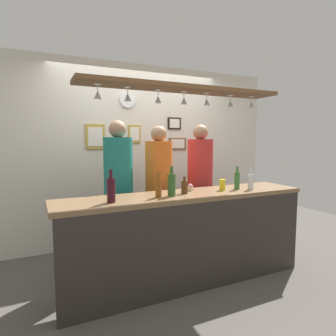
# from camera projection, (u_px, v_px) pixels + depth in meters

# --- Properties ---
(ground_plane) EXTENTS (8.00, 8.00, 0.00)m
(ground_plane) POSITION_uv_depth(u_px,v_px,m) (172.00, 267.00, 3.42)
(ground_plane) COLOR #4C4742
(back_wall) EXTENTS (4.40, 0.06, 2.60)m
(back_wall) POSITION_uv_depth(u_px,v_px,m) (140.00, 154.00, 4.28)
(back_wall) COLOR silver
(back_wall) RESTS_ON ground_plane
(bar_counter) EXTENTS (2.70, 0.55, 0.96)m
(bar_counter) POSITION_uv_depth(u_px,v_px,m) (193.00, 226.00, 2.90)
(bar_counter) COLOR brown
(bar_counter) RESTS_ON ground_plane
(overhead_glass_rack) EXTENTS (2.20, 0.36, 0.04)m
(overhead_glass_rack) POSITION_uv_depth(u_px,v_px,m) (185.00, 89.00, 2.94)
(overhead_glass_rack) COLOR brown
(hanging_wineglass_far_left) EXTENTS (0.07, 0.07, 0.13)m
(hanging_wineglass_far_left) POSITION_uv_depth(u_px,v_px,m) (98.00, 94.00, 2.58)
(hanging_wineglass_far_left) COLOR silver
(hanging_wineglass_far_left) RESTS_ON overhead_glass_rack
(hanging_wineglass_left) EXTENTS (0.07, 0.07, 0.13)m
(hanging_wineglass_left) POSITION_uv_depth(u_px,v_px,m) (128.00, 97.00, 2.73)
(hanging_wineglass_left) COLOR silver
(hanging_wineglass_left) RESTS_ON overhead_glass_rack
(hanging_wineglass_center_left) EXTENTS (0.07, 0.07, 0.13)m
(hanging_wineglass_center_left) POSITION_uv_depth(u_px,v_px,m) (158.00, 99.00, 2.88)
(hanging_wineglass_center_left) COLOR silver
(hanging_wineglass_center_left) RESTS_ON overhead_glass_rack
(hanging_wineglass_center) EXTENTS (0.07, 0.07, 0.13)m
(hanging_wineglass_center) POSITION_uv_depth(u_px,v_px,m) (184.00, 100.00, 2.99)
(hanging_wineglass_center) COLOR silver
(hanging_wineglass_center) RESTS_ON overhead_glass_rack
(hanging_wineglass_center_right) EXTENTS (0.07, 0.07, 0.13)m
(hanging_wineglass_center_right) POSITION_uv_depth(u_px,v_px,m) (207.00, 101.00, 3.08)
(hanging_wineglass_center_right) COLOR silver
(hanging_wineglass_center_right) RESTS_ON overhead_glass_rack
(hanging_wineglass_right) EXTENTS (0.07, 0.07, 0.13)m
(hanging_wineglass_right) POSITION_uv_depth(u_px,v_px,m) (230.00, 103.00, 3.24)
(hanging_wineglass_right) COLOR silver
(hanging_wineglass_right) RESTS_ON overhead_glass_rack
(hanging_wineglass_far_right) EXTENTS (0.07, 0.07, 0.13)m
(hanging_wineglass_far_right) POSITION_uv_depth(u_px,v_px,m) (251.00, 104.00, 3.34)
(hanging_wineglass_far_right) COLOR silver
(hanging_wineglass_far_right) RESTS_ON overhead_glass_rack
(person_left_teal_shirt) EXTENTS (0.34, 0.34, 1.74)m
(person_left_teal_shirt) POSITION_uv_depth(u_px,v_px,m) (118.00, 179.00, 3.38)
(person_left_teal_shirt) COLOR #2D334C
(person_left_teal_shirt) RESTS_ON ground_plane
(person_middle_orange_shirt) EXTENTS (0.34, 0.34, 1.69)m
(person_middle_orange_shirt) POSITION_uv_depth(u_px,v_px,m) (159.00, 179.00, 3.61)
(person_middle_orange_shirt) COLOR #2D334C
(person_middle_orange_shirt) RESTS_ON ground_plane
(person_right_red_shirt) EXTENTS (0.34, 0.34, 1.71)m
(person_right_red_shirt) POSITION_uv_depth(u_px,v_px,m) (200.00, 175.00, 3.86)
(person_right_red_shirt) COLOR #2D334C
(person_right_red_shirt) RESTS_ON ground_plane
(bottle_beer_green_import) EXTENTS (0.06, 0.06, 0.26)m
(bottle_beer_green_import) POSITION_uv_depth(u_px,v_px,m) (237.00, 180.00, 3.26)
(bottle_beer_green_import) COLOR #336B2D
(bottle_beer_green_import) RESTS_ON bar_counter
(bottle_champagne_green) EXTENTS (0.08, 0.08, 0.30)m
(bottle_champagne_green) POSITION_uv_depth(u_px,v_px,m) (172.00, 184.00, 2.86)
(bottle_champagne_green) COLOR #2D5623
(bottle_champagne_green) RESTS_ON bar_counter
(bottle_soda_clear) EXTENTS (0.06, 0.06, 0.23)m
(bottle_soda_clear) POSITION_uv_depth(u_px,v_px,m) (251.00, 181.00, 3.22)
(bottle_soda_clear) COLOR silver
(bottle_soda_clear) RESTS_ON bar_counter
(bottle_wine_dark_red) EXTENTS (0.08, 0.08, 0.30)m
(bottle_wine_dark_red) POSITION_uv_depth(u_px,v_px,m) (111.00, 189.00, 2.57)
(bottle_wine_dark_red) COLOR #380F19
(bottle_wine_dark_red) RESTS_ON bar_counter
(bottle_beer_amber_tall) EXTENTS (0.06, 0.06, 0.26)m
(bottle_beer_amber_tall) POSITION_uv_depth(u_px,v_px,m) (158.00, 187.00, 2.80)
(bottle_beer_amber_tall) COLOR brown
(bottle_beer_amber_tall) RESTS_ON bar_counter
(bottle_beer_brown_stubby) EXTENTS (0.07, 0.07, 0.18)m
(bottle_beer_brown_stubby) POSITION_uv_depth(u_px,v_px,m) (184.00, 187.00, 3.00)
(bottle_beer_brown_stubby) COLOR #512D14
(bottle_beer_brown_stubby) RESTS_ON bar_counter
(drink_can) EXTENTS (0.07, 0.07, 0.12)m
(drink_can) POSITION_uv_depth(u_px,v_px,m) (222.00, 185.00, 3.18)
(drink_can) COLOR yellow
(drink_can) RESTS_ON bar_counter
(cupcake) EXTENTS (0.06, 0.06, 0.08)m
(cupcake) POSITION_uv_depth(u_px,v_px,m) (190.00, 188.00, 3.15)
(cupcake) COLOR beige
(cupcake) RESTS_ON bar_counter
(picture_frame_caricature) EXTENTS (0.26, 0.02, 0.34)m
(picture_frame_caricature) POSITION_uv_depth(u_px,v_px,m) (95.00, 137.00, 3.93)
(picture_frame_caricature) COLOR #B29338
(picture_frame_caricature) RESTS_ON back_wall
(picture_frame_crest) EXTENTS (0.18, 0.02, 0.26)m
(picture_frame_crest) POSITION_uv_depth(u_px,v_px,m) (134.00, 134.00, 4.17)
(picture_frame_crest) COLOR #B29338
(picture_frame_crest) RESTS_ON back_wall
(picture_frame_upper_small) EXTENTS (0.22, 0.02, 0.18)m
(picture_frame_upper_small) POSITION_uv_depth(u_px,v_px,m) (174.00, 123.00, 4.43)
(picture_frame_upper_small) COLOR black
(picture_frame_upper_small) RESTS_ON back_wall
(picture_frame_lower_pair) EXTENTS (0.30, 0.02, 0.18)m
(picture_frame_lower_pair) POSITION_uv_depth(u_px,v_px,m) (178.00, 144.00, 4.48)
(picture_frame_lower_pair) COLOR brown
(picture_frame_lower_pair) RESTS_ON back_wall
(wall_clock) EXTENTS (0.22, 0.03, 0.22)m
(wall_clock) POSITION_uv_depth(u_px,v_px,m) (127.00, 100.00, 4.07)
(wall_clock) COLOR white
(wall_clock) RESTS_ON back_wall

